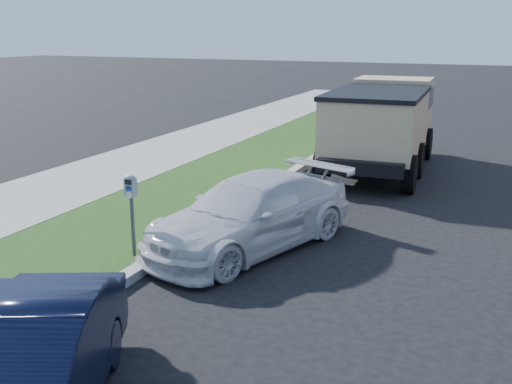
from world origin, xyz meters
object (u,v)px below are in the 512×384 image
at_px(parking_meter, 131,198).
at_px(navy_sedan, 22,375).
at_px(white_wagon, 253,213).
at_px(dump_truck, 383,121).

relative_size(parking_meter, navy_sedan, 0.37).
distance_m(white_wagon, navy_sedan, 5.54).
height_order(parking_meter, white_wagon, parking_meter).
distance_m(navy_sedan, dump_truck, 12.68).
distance_m(parking_meter, dump_truck, 8.90).
height_order(parking_meter, dump_truck, dump_truck).
relative_size(white_wagon, navy_sedan, 1.16).
bearing_deg(parking_meter, navy_sedan, -69.98).
bearing_deg(navy_sedan, white_wagon, 65.60).
xyz_separation_m(white_wagon, dump_truck, (0.80, 7.09, 0.69)).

